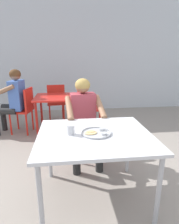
{
  "coord_description": "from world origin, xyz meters",
  "views": [
    {
      "loc": [
        -0.23,
        -1.63,
        1.46
      ],
      "look_at": [
        -0.0,
        0.3,
        0.88
      ],
      "focal_mm": 30.15,
      "sensor_mm": 36.0,
      "label": 1
    }
  ],
  "objects_px": {
    "diner_foreground": "(84,114)",
    "patron_background": "(13,96)",
    "chair_foreground": "(82,124)",
    "chair_red_far": "(56,101)",
    "thali_tray": "(96,132)",
    "drinking_cup": "(71,129)",
    "table_foreground": "(95,140)",
    "chair_red_left": "(24,107)",
    "chair_red_right": "(86,106)",
    "table_background_red": "(56,101)"
  },
  "relations": [
    {
      "from": "diner_foreground",
      "to": "patron_background",
      "type": "height_order",
      "value": "patron_background"
    },
    {
      "from": "chair_foreground",
      "to": "chair_red_far",
      "type": "height_order",
      "value": "chair_red_far"
    },
    {
      "from": "thali_tray",
      "to": "drinking_cup",
      "type": "xyz_separation_m",
      "value": [
        -0.25,
        0.01,
        0.04
      ]
    },
    {
      "from": "table_foreground",
      "to": "diner_foreground",
      "type": "bearing_deg",
      "value": 93.05
    },
    {
      "from": "chair_red_left",
      "to": "table_foreground",
      "type": "bearing_deg",
      "value": -60.66
    },
    {
      "from": "thali_tray",
      "to": "chair_red_left",
      "type": "xyz_separation_m",
      "value": [
        -1.11,
        1.94,
        -0.23
      ]
    },
    {
      "from": "drinking_cup",
      "to": "diner_foreground",
      "type": "bearing_deg",
      "value": 75.28
    },
    {
      "from": "chair_red_left",
      "to": "chair_red_far",
      "type": "bearing_deg",
      "value": 43.78
    },
    {
      "from": "drinking_cup",
      "to": "chair_red_right",
      "type": "distance_m",
      "value": 1.97
    },
    {
      "from": "table_foreground",
      "to": "table_background_red",
      "type": "distance_m",
      "value": 1.98
    },
    {
      "from": "table_foreground",
      "to": "chair_red_left",
      "type": "relative_size",
      "value": 1.25
    },
    {
      "from": "drinking_cup",
      "to": "patron_background",
      "type": "xyz_separation_m",
      "value": [
        -1.04,
        1.91,
        -0.05
      ]
    },
    {
      "from": "table_background_red",
      "to": "chair_red_far",
      "type": "xyz_separation_m",
      "value": [
        -0.02,
        0.58,
        -0.12
      ]
    },
    {
      "from": "chair_foreground",
      "to": "table_background_red",
      "type": "distance_m",
      "value": 1.05
    },
    {
      "from": "thali_tray",
      "to": "table_background_red",
      "type": "xyz_separation_m",
      "value": [
        -0.51,
        1.91,
        -0.12
      ]
    },
    {
      "from": "thali_tray",
      "to": "chair_red_left",
      "type": "height_order",
      "value": "chair_red_left"
    },
    {
      "from": "diner_foreground",
      "to": "table_background_red",
      "type": "height_order",
      "value": "diner_foreground"
    },
    {
      "from": "drinking_cup",
      "to": "chair_foreground",
      "type": "distance_m",
      "value": 1.02
    },
    {
      "from": "table_foreground",
      "to": "chair_red_far",
      "type": "relative_size",
      "value": 1.26
    },
    {
      "from": "diner_foreground",
      "to": "chair_red_left",
      "type": "distance_m",
      "value": 1.6
    },
    {
      "from": "table_foreground",
      "to": "chair_red_right",
      "type": "distance_m",
      "value": 1.95
    },
    {
      "from": "chair_foreground",
      "to": "chair_red_far",
      "type": "xyz_separation_m",
      "value": [
        -0.46,
        1.52,
        0.02
      ]
    },
    {
      "from": "diner_foreground",
      "to": "patron_background",
      "type": "xyz_separation_m",
      "value": [
        -1.24,
        1.17,
        0.04
      ]
    },
    {
      "from": "drinking_cup",
      "to": "chair_red_far",
      "type": "bearing_deg",
      "value": 96.46
    },
    {
      "from": "table_foreground",
      "to": "thali_tray",
      "type": "xyz_separation_m",
      "value": [
        0.02,
        0.0,
        0.08
      ]
    },
    {
      "from": "thali_tray",
      "to": "diner_foreground",
      "type": "xyz_separation_m",
      "value": [
        -0.06,
        0.75,
        -0.04
      ]
    },
    {
      "from": "diner_foreground",
      "to": "table_background_red",
      "type": "relative_size",
      "value": 1.52
    },
    {
      "from": "table_background_red",
      "to": "patron_background",
      "type": "relative_size",
      "value": 0.62
    },
    {
      "from": "chair_foreground",
      "to": "chair_red_left",
      "type": "xyz_separation_m",
      "value": [
        -1.04,
        0.97,
        0.03
      ]
    },
    {
      "from": "patron_background",
      "to": "drinking_cup",
      "type": "bearing_deg",
      "value": -61.36
    },
    {
      "from": "chair_red_left",
      "to": "patron_background",
      "type": "height_order",
      "value": "patron_background"
    },
    {
      "from": "chair_foreground",
      "to": "chair_red_far",
      "type": "distance_m",
      "value": 1.59
    },
    {
      "from": "thali_tray",
      "to": "chair_red_far",
      "type": "height_order",
      "value": "chair_red_far"
    },
    {
      "from": "table_background_red",
      "to": "chair_red_left",
      "type": "xyz_separation_m",
      "value": [
        -0.6,
        0.03,
        -0.11
      ]
    },
    {
      "from": "patron_background",
      "to": "chair_foreground",
      "type": "bearing_deg",
      "value": -37.89
    },
    {
      "from": "table_foreground",
      "to": "patron_background",
      "type": "relative_size",
      "value": 0.89
    },
    {
      "from": "chair_foreground",
      "to": "drinking_cup",
      "type": "bearing_deg",
      "value": -100.7
    },
    {
      "from": "thali_tray",
      "to": "chair_red_left",
      "type": "bearing_deg",
      "value": 119.73
    },
    {
      "from": "drinking_cup",
      "to": "chair_foreground",
      "type": "bearing_deg",
      "value": 79.3
    },
    {
      "from": "patron_background",
      "to": "table_foreground",
      "type": "bearing_deg",
      "value": -56.42
    },
    {
      "from": "chair_foreground",
      "to": "table_background_red",
      "type": "xyz_separation_m",
      "value": [
        -0.44,
        0.94,
        0.14
      ]
    },
    {
      "from": "table_background_red",
      "to": "patron_background",
      "type": "xyz_separation_m",
      "value": [
        -0.79,
        0.01,
        0.11
      ]
    },
    {
      "from": "table_foreground",
      "to": "chair_red_right",
      "type": "bearing_deg",
      "value": 87.0
    },
    {
      "from": "table_background_red",
      "to": "chair_foreground",
      "type": "bearing_deg",
      "value": -65.03
    },
    {
      "from": "chair_red_far",
      "to": "patron_background",
      "type": "distance_m",
      "value": 0.98
    },
    {
      "from": "thali_tray",
      "to": "patron_background",
      "type": "distance_m",
      "value": 2.32
    },
    {
      "from": "table_foreground",
      "to": "diner_foreground",
      "type": "distance_m",
      "value": 0.75
    },
    {
      "from": "diner_foreground",
      "to": "chair_red_far",
      "type": "height_order",
      "value": "diner_foreground"
    },
    {
      "from": "table_background_red",
      "to": "chair_red_right",
      "type": "xyz_separation_m",
      "value": [
        0.59,
        0.03,
        -0.11
      ]
    },
    {
      "from": "chair_foreground",
      "to": "patron_background",
      "type": "bearing_deg",
      "value": 142.11
    }
  ]
}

